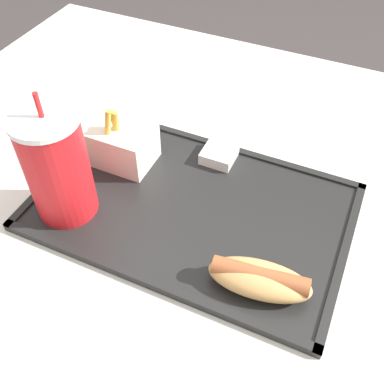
# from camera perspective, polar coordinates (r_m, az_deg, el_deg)

# --- Properties ---
(ground_plane) EXTENTS (8.00, 8.00, 0.00)m
(ground_plane) POSITION_cam_1_polar(r_m,az_deg,el_deg) (1.33, 2.44, -23.11)
(ground_plane) COLOR #383333
(dining_table) EXTENTS (1.29, 1.01, 0.72)m
(dining_table) POSITION_cam_1_polar(r_m,az_deg,el_deg) (1.00, 3.10, -15.97)
(dining_table) COLOR beige
(dining_table) RESTS_ON ground_plane
(food_tray) EXTENTS (0.47, 0.30, 0.01)m
(food_tray) POSITION_cam_1_polar(r_m,az_deg,el_deg) (0.69, -0.00, -1.96)
(food_tray) COLOR black
(food_tray) RESTS_ON dining_table
(soda_cup) EXTENTS (0.09, 0.09, 0.21)m
(soda_cup) POSITION_cam_1_polar(r_m,az_deg,el_deg) (0.65, -16.79, 3.17)
(soda_cup) COLOR red
(soda_cup) RESTS_ON food_tray
(hot_dog_far) EXTENTS (0.14, 0.07, 0.04)m
(hot_dog_far) POSITION_cam_1_polar(r_m,az_deg,el_deg) (0.59, 8.58, -10.84)
(hot_dog_far) COLOR tan
(hot_dog_far) RESTS_ON food_tray
(fries_carton) EXTENTS (0.10, 0.08, 0.11)m
(fries_carton) POSITION_cam_1_polar(r_m,az_deg,el_deg) (0.75, -8.77, 6.00)
(fries_carton) COLOR silver
(fries_carton) RESTS_ON food_tray
(sauce_cup_mayo) EXTENTS (0.05, 0.05, 0.02)m
(sauce_cup_mayo) POSITION_cam_1_polar(r_m,az_deg,el_deg) (0.76, 3.47, 4.83)
(sauce_cup_mayo) COLOR silver
(sauce_cup_mayo) RESTS_ON food_tray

